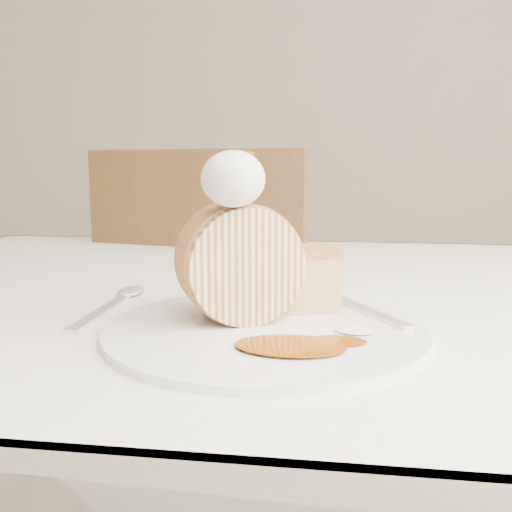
# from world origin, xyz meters

# --- Properties ---
(table) EXTENTS (1.40, 0.90, 0.75)m
(table) POSITION_xyz_m (0.00, 0.20, 0.66)
(table) COLOR white
(table) RESTS_ON ground
(chair_far) EXTENTS (0.52, 0.52, 0.94)m
(chair_far) POSITION_xyz_m (-0.23, 0.65, 0.53)
(chair_far) COLOR brown
(chair_far) RESTS_ON ground
(plate) EXTENTS (0.38, 0.38, 0.01)m
(plate) POSITION_xyz_m (-0.04, -0.01, 0.75)
(plate) COLOR white
(plate) RESTS_ON table
(roulade_slice) EXTENTS (0.13, 0.10, 0.11)m
(roulade_slice) POSITION_xyz_m (-0.07, 0.01, 0.81)
(roulade_slice) COLOR beige
(roulade_slice) RESTS_ON plate
(cake_chunk) EXTENTS (0.08, 0.08, 0.06)m
(cake_chunk) POSITION_xyz_m (-0.01, 0.06, 0.79)
(cake_chunk) COLOR #C7874B
(cake_chunk) RESTS_ON plate
(whipped_cream) EXTENTS (0.06, 0.06, 0.05)m
(whipped_cream) POSITION_xyz_m (-0.07, -0.02, 0.90)
(whipped_cream) COLOR white
(whipped_cream) RESTS_ON roulade_slice
(caramel_drizzle) EXTENTS (0.03, 0.02, 0.01)m
(caramel_drizzle) POSITION_xyz_m (-0.06, -0.01, 0.92)
(caramel_drizzle) COLOR #793605
(caramel_drizzle) RESTS_ON whipped_cream
(caramel_pool) EXTENTS (0.11, 0.09, 0.00)m
(caramel_pool) POSITION_xyz_m (-0.01, -0.08, 0.76)
(caramel_pool) COLOR #793605
(caramel_pool) RESTS_ON plate
(fork) EXTENTS (0.11, 0.17, 0.00)m
(fork) POSITION_xyz_m (0.06, 0.05, 0.76)
(fork) COLOR silver
(fork) RESTS_ON plate
(spoon) EXTENTS (0.03, 0.18, 0.00)m
(spoon) POSITION_xyz_m (-0.22, 0.03, 0.75)
(spoon) COLOR silver
(spoon) RESTS_ON table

